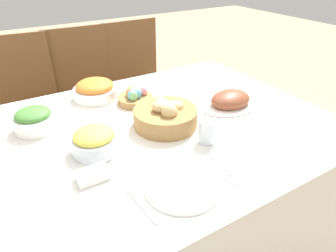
{
  "coord_description": "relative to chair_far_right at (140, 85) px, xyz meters",
  "views": [
    {
      "loc": [
        -0.52,
        -0.97,
        1.39
      ],
      "look_at": [
        0.02,
        -0.08,
        0.78
      ],
      "focal_mm": 32.0,
      "sensor_mm": 36.0,
      "label": 1
    }
  ],
  "objects": [
    {
      "name": "spoon",
      "position": [
        -0.31,
        -1.3,
        0.22
      ],
      "size": [
        0.02,
        0.18,
        0.0
      ],
      "rotation": [
        0.0,
        0.0,
        -0.07
      ],
      "color": "silver",
      "rests_on": "dining_table"
    },
    {
      "name": "chair_far_right",
      "position": [
        0.0,
        0.0,
        0.0
      ],
      "size": [
        0.43,
        0.43,
        0.97
      ],
      "rotation": [
        0.0,
        0.0,
        0.02
      ],
      "color": "brown",
      "rests_on": "ground"
    },
    {
      "name": "green_salad_bowl",
      "position": [
        -0.81,
        -0.68,
        0.27
      ],
      "size": [
        0.17,
        0.17,
        0.1
      ],
      "color": "white",
      "rests_on": "dining_table"
    },
    {
      "name": "bread_basket",
      "position": [
        -0.33,
        -0.93,
        0.27
      ],
      "size": [
        0.27,
        0.27,
        0.13
      ],
      "color": "#9E7542",
      "rests_on": "dining_table"
    },
    {
      "name": "butter_dish",
      "position": [
        -0.71,
        -1.11,
        0.24
      ],
      "size": [
        0.11,
        0.07,
        0.03
      ],
      "color": "white",
      "rests_on": "dining_table"
    },
    {
      "name": "carrot_bowl",
      "position": [
        -0.49,
        -0.51,
        0.27
      ],
      "size": [
        0.22,
        0.22,
        0.1
      ],
      "color": "white",
      "rests_on": "dining_table"
    },
    {
      "name": "chair_far_center",
      "position": [
        -0.4,
        -0.0,
        0.0
      ],
      "size": [
        0.44,
        0.44,
        0.97
      ],
      "rotation": [
        0.0,
        0.0,
        -0.05
      ],
      "color": "brown",
      "rests_on": "ground"
    },
    {
      "name": "drinking_cup",
      "position": [
        -0.26,
        -1.13,
        0.27
      ],
      "size": [
        0.07,
        0.07,
        0.09
      ],
      "color": "silver",
      "rests_on": "dining_table"
    },
    {
      "name": "ham_platter",
      "position": [
        0.03,
        -0.93,
        0.25
      ],
      "size": [
        0.31,
        0.22,
        0.08
      ],
      "color": "white",
      "rests_on": "dining_table"
    },
    {
      "name": "ground_plane",
      "position": [
        -0.38,
        -0.92,
        -0.52
      ],
      "size": [
        12.0,
        12.0,
        0.0
      ],
      "primitive_type": "plane",
      "color": "tan"
    },
    {
      "name": "knife",
      "position": [
        -0.34,
        -1.3,
        0.22
      ],
      "size": [
        0.02,
        0.18,
        0.0
      ],
      "rotation": [
        0.0,
        0.0,
        0.07
      ],
      "color": "silver",
      "rests_on": "dining_table"
    },
    {
      "name": "fork",
      "position": [
        -0.63,
        -1.3,
        0.22
      ],
      "size": [
        0.02,
        0.18,
        0.0
      ],
      "rotation": [
        0.0,
        0.0,
        0.07
      ],
      "color": "silver",
      "rests_on": "dining_table"
    },
    {
      "name": "dining_table",
      "position": [
        -0.38,
        -0.92,
        -0.15
      ],
      "size": [
        1.52,
        1.13,
        0.74
      ],
      "color": "white",
      "rests_on": "ground"
    },
    {
      "name": "egg_basket",
      "position": [
        -0.35,
        -0.67,
        0.25
      ],
      "size": [
        0.17,
        0.17,
        0.08
      ],
      "color": "#9E7542",
      "rests_on": "dining_table"
    },
    {
      "name": "pineapple_bowl",
      "position": [
        -0.65,
        -0.96,
        0.27
      ],
      "size": [
        0.18,
        0.18,
        0.1
      ],
      "color": "silver",
      "rests_on": "dining_table"
    },
    {
      "name": "dinner_plate",
      "position": [
        -0.49,
        -1.3,
        0.23
      ],
      "size": [
        0.24,
        0.24,
        0.01
      ],
      "color": "white",
      "rests_on": "dining_table"
    },
    {
      "name": "chair_far_left",
      "position": [
        -0.79,
        -0.0,
        0.0
      ],
      "size": [
        0.46,
        0.46,
        0.97
      ],
      "rotation": [
        0.0,
        0.0,
        -0.09
      ],
      "color": "brown",
      "rests_on": "ground"
    }
  ]
}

